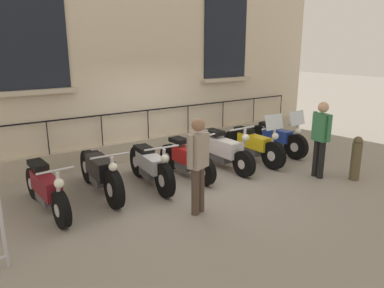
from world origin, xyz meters
The scene contains 12 objects.
ground_plane centered at (0.00, 0.00, 0.00)m, with size 60.00×60.00×0.00m, color gray.
building_facade centered at (-2.49, 0.00, 3.17)m, with size 0.82×11.95×6.50m.
motorcycle_maroon centered at (-0.20, -3.05, 0.41)m, with size 2.13×0.60×0.96m.
motorcycle_black centered at (-0.41, -1.97, 0.44)m, with size 2.23×0.73×0.98m.
motorcycle_silver centered at (-0.24, -0.95, 0.42)m, with size 2.06×0.72×0.99m.
motorcycle_red centered at (-0.26, -0.03, 0.41)m, with size 1.92×0.70×1.07m.
motorcycle_white centered at (-0.27, 1.02, 0.42)m, with size 2.11×0.73×1.11m.
motorcycle_yellow centered at (-0.22, 1.97, 0.44)m, with size 2.11×0.65×1.32m.
motorcycle_blue centered at (-0.40, 3.01, 0.43)m, with size 2.02×0.68×1.26m.
bollard centered at (1.99, 2.92, 0.49)m, with size 0.22×0.22×0.98m.
pedestrian_standing centered at (1.43, 2.39, 0.96)m, with size 0.52×0.28×1.70m.
pedestrian_walking centered at (1.38, -0.89, 0.97)m, with size 0.33×0.50×1.71m.
Camera 1 is at (6.21, -4.37, 2.86)m, focal length 34.28 mm.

